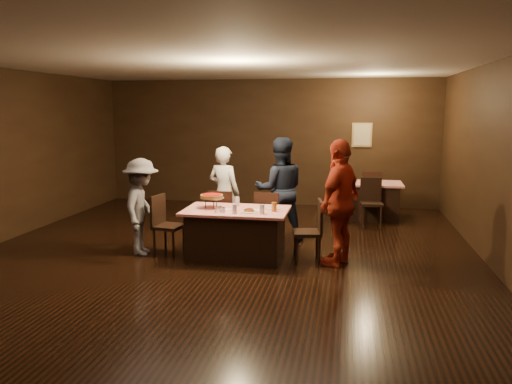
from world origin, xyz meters
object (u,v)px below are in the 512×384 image
(diner_navy_hoodie, at_px, (280,190))
(diner_white_jacket, at_px, (224,193))
(plate_empty, at_px, (273,208))
(chair_back_far, at_px, (369,192))
(back_table, at_px, (370,201))
(glass_amber, at_px, (274,207))
(diner_grey_knit, at_px, (142,207))
(chair_far_left, at_px, (223,217))
(chair_back_near, at_px, (371,202))
(glass_back, at_px, (237,201))
(main_table, at_px, (236,234))
(chair_end_left, at_px, (169,225))
(pizza_stand, at_px, (212,196))
(diner_red_shirt, at_px, (340,203))
(chair_end_right, at_px, (307,231))
(chair_far_right, at_px, (269,219))
(glass_front_left, at_px, (235,209))
(glass_front_right, at_px, (262,209))

(diner_navy_hoodie, bearing_deg, diner_white_jacket, -13.28)
(plate_empty, bearing_deg, chair_back_far, 66.78)
(back_table, xyz_separation_m, glass_amber, (-1.55, -3.33, 0.46))
(back_table, height_order, diner_grey_knit, diner_grey_knit)
(chair_far_left, relative_size, chair_back_far, 1.00)
(chair_back_near, bearing_deg, glass_back, -138.55)
(main_table, distance_m, chair_far_left, 0.85)
(glass_back, bearing_deg, chair_back_near, 46.04)
(chair_end_left, xyz_separation_m, pizza_stand, (0.70, 0.05, 0.48))
(back_table, relative_size, diner_red_shirt, 0.69)
(chair_end_right, height_order, glass_back, chair_end_right)
(back_table, height_order, pizza_stand, pizza_stand)
(pizza_stand, xyz_separation_m, glass_back, (0.35, 0.25, -0.11))
(diner_grey_knit, distance_m, glass_amber, 2.12)
(diner_white_jacket, relative_size, plate_empty, 6.60)
(chair_end_left, height_order, diner_red_shirt, diner_red_shirt)
(chair_end_right, bearing_deg, chair_far_right, -146.68)
(diner_white_jacket, bearing_deg, chair_end_left, 79.89)
(chair_end_right, xyz_separation_m, chair_back_near, (1.05, 2.58, 0.00))
(back_table, height_order, chair_far_right, chair_far_right)
(chair_back_near, height_order, diner_red_shirt, diner_red_shirt)
(chair_back_near, height_order, chair_back_far, same)
(chair_end_right, height_order, diner_grey_knit, diner_grey_knit)
(diner_red_shirt, distance_m, glass_front_left, 1.55)
(glass_amber, relative_size, glass_back, 1.00)
(chair_back_far, xyz_separation_m, diner_grey_knit, (-3.67, -3.95, 0.29))
(glass_amber, bearing_deg, main_table, 175.24)
(chair_far_right, height_order, plate_empty, chair_far_right)
(plate_empty, bearing_deg, chair_end_right, -15.26)
(chair_end_left, bearing_deg, chair_far_left, -33.44)
(back_table, distance_m, pizza_stand, 4.16)
(chair_far_left, height_order, diner_white_jacket, diner_white_jacket)
(diner_white_jacket, bearing_deg, glass_front_left, 127.85)
(main_table, xyz_separation_m, chair_far_right, (0.40, 0.75, 0.09))
(chair_back_near, bearing_deg, chair_back_far, 85.41)
(back_table, relative_size, pizza_stand, 3.42)
(chair_end_right, xyz_separation_m, diner_grey_knit, (-2.62, -0.07, 0.29))
(chair_back_far, height_order, diner_white_jacket, diner_white_jacket)
(chair_end_right, bearing_deg, chair_back_near, 148.15)
(chair_end_right, bearing_deg, chair_end_left, -99.70)
(glass_amber, bearing_deg, pizza_stand, 174.29)
(diner_navy_hoodie, xyz_separation_m, pizza_stand, (-0.92, -1.12, 0.04))
(main_table, relative_size, chair_far_right, 1.68)
(diner_grey_knit, relative_size, glass_front_left, 10.97)
(chair_far_right, bearing_deg, chair_end_left, 32.61)
(diner_white_jacket, bearing_deg, glass_front_right, 141.26)
(chair_back_near, relative_size, pizza_stand, 2.50)
(chair_end_right, relative_size, glass_amber, 6.79)
(chair_far_left, distance_m, chair_end_left, 1.03)
(diner_white_jacket, height_order, plate_empty, diner_white_jacket)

